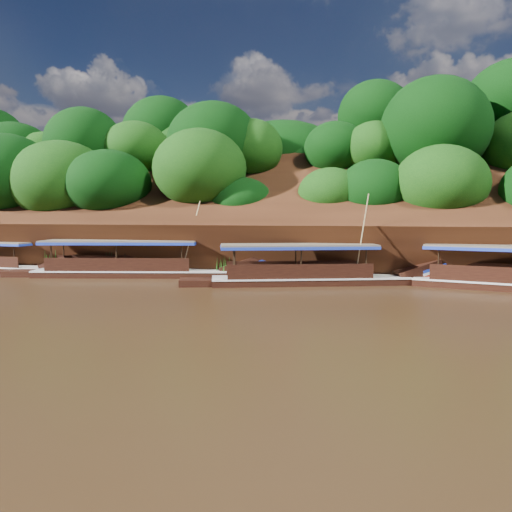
% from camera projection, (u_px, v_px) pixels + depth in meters
% --- Properties ---
extents(ground, '(160.00, 160.00, 0.00)m').
position_uv_depth(ground, '(267.00, 303.00, 25.37)').
color(ground, black).
rests_on(ground, ground).
extents(riverbank, '(120.00, 30.06, 19.40)m').
position_uv_depth(riverbank, '(315.00, 241.00, 47.28)').
color(riverbank, black).
rests_on(riverbank, ground).
extents(boat_1, '(14.89, 6.51, 6.25)m').
position_uv_depth(boat_1, '(322.00, 275.00, 32.10)').
color(boat_1, black).
rests_on(boat_1, ground).
extents(boat_2, '(16.77, 5.42, 5.94)m').
position_uv_depth(boat_2, '(145.00, 268.00, 35.89)').
color(boat_2, black).
rests_on(boat_2, ground).
extents(boat_3, '(13.17, 3.16, 2.77)m').
position_uv_depth(boat_3, '(1.00, 265.00, 39.10)').
color(boat_3, black).
rests_on(boat_3, ground).
extents(reeds, '(50.22, 2.73, 1.99)m').
position_uv_depth(reeds, '(257.00, 266.00, 35.11)').
color(reeds, '#206318').
rests_on(reeds, ground).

